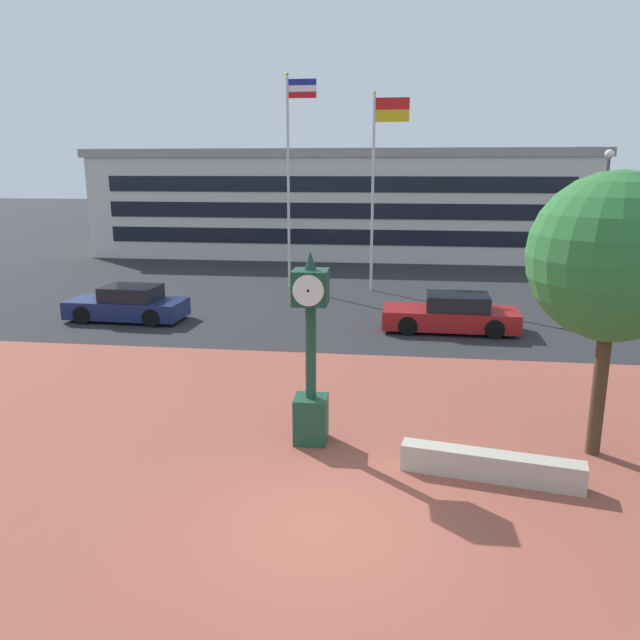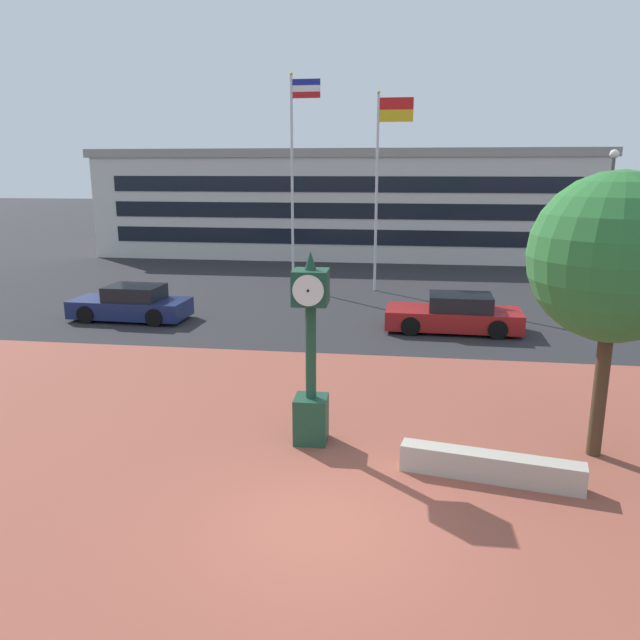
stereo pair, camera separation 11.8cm
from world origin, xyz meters
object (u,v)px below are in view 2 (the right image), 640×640
Objects in this scene: car_street_mid at (455,315)px; flagpole_secondary at (381,176)px; civic_building at (346,201)px; street_clock at (311,359)px; street_lamp_post at (608,210)px; car_street_near at (132,304)px; flagpole_primary at (294,171)px; plaza_tree at (623,261)px.

flagpole_secondary reaches higher than car_street_mid.
car_street_mid is at bearing -74.41° from civic_building.
street_lamp_post is (9.81, 15.22, 2.05)m from street_clock.
flagpole_primary reaches higher than car_street_near.
flagpole_primary is at bearing -93.89° from civic_building.
street_lamp_post is at bearing -46.45° from car_street_mid.
flagpole_secondary is (3.85, 0.00, -0.23)m from flagpole_primary.
civic_building is 4.99× the size of street_lamp_post.
flagpole_primary is 14.19m from civic_building.
street_clock is at bearing -91.91° from flagpole_secondary.
plaza_tree reaches higher than car_street_near.
car_street_near is 11.65m from car_street_mid.
car_street_near is at bearing -125.16° from flagpole_primary.
street_clock is 6.08m from plaza_tree.
car_street_mid is 0.74× the size of street_lamp_post.
civic_building reaches higher than car_street_mid.
civic_building is (5.81, 20.91, 2.71)m from car_street_near.
plaza_tree is at bearing -74.99° from civic_building.
flagpole_secondary is 9.43m from street_lamp_post.
plaza_tree is (5.72, 0.28, 2.04)m from street_clock.
flagpole_secondary is at bearing 172.87° from street_lamp_post.
street_lamp_post reaches higher than street_clock.
car_street_mid is at bearing 68.54° from street_clock.
car_street_near is 0.70× the size of street_lamp_post.
civic_building is at bearing 86.11° from flagpole_primary.
civic_building is (0.95, 14.01, -2.05)m from flagpole_primary.
flagpole_primary is (-9.03, 16.10, 1.54)m from plaza_tree.
plaza_tree is 16.97m from car_street_near.
car_street_mid is 8.77m from flagpole_secondary.
street_clock is at bearing -78.60° from flagpole_primary.
car_street_near is 0.94× the size of car_street_mid.
street_lamp_post is at bearing 55.97° from street_clock.
plaza_tree is 0.63× the size of flagpole_secondary.
car_street_mid is (11.65, -0.01, 0.00)m from car_street_near.
plaza_tree is at bearing -72.18° from flagpole_secondary.
car_street_mid is 10.80m from flagpole_primary.
plaza_tree is 1.26× the size of car_street_near.
civic_building is at bearing 93.20° from street_clock.
civic_building is (-5.84, 20.92, 2.71)m from car_street_mid.
flagpole_primary is 1.53× the size of street_lamp_post.
civic_building reaches higher than plaza_tree.
car_street_mid is (-2.23, 9.19, -3.22)m from plaza_tree.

